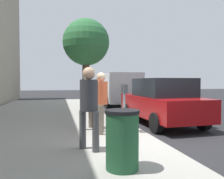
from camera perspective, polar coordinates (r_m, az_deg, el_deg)
The scene contains 11 objects.
ground_plane at distance 6.10m, azimuth 11.52°, elevation -13.63°, with size 80.00×80.00×0.00m, color #232326.
sidewalk_slab at distance 5.57m, azimuth -18.74°, elevation -14.42°, with size 28.00×6.00×0.15m, color gray.
parking_meter at distance 6.55m, azimuth 3.17°, elevation -2.16°, with size 0.36×0.12×1.41m.
pedestrian_at_meter at distance 6.44m, azimuth -2.84°, elevation -2.04°, with size 0.52×0.38×1.76m.
pedestrian_bystander at distance 4.84m, azimuth -5.94°, elevation -2.97°, with size 0.46×0.39×1.81m.
parking_officer at distance 7.08m, azimuth -6.41°, elevation -1.35°, with size 0.44×0.42×1.82m.
parked_sedan_near at distance 8.81m, azimuth 12.46°, elevation -2.92°, with size 4.44×2.05×1.77m.
parked_van_far at distance 14.96m, azimuth 1.42°, elevation 0.49°, with size 5.27×2.27×2.18m.
street_tree at distance 11.42m, azimuth -6.66°, elevation 11.75°, with size 2.33×2.33×4.64m.
traffic_signal at distance 15.70m, azimuth -7.06°, elevation 5.36°, with size 0.24×0.44×3.60m.
trash_bin at distance 3.87m, azimuth 2.63°, elevation -12.66°, with size 0.59×0.59×1.01m.
Camera 1 is at (-5.32, 2.49, 1.63)m, focal length 35.59 mm.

